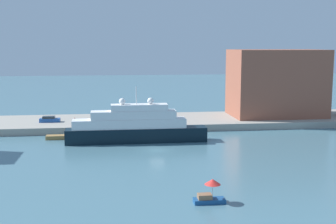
{
  "coord_description": "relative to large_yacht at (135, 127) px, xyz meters",
  "views": [
    {
      "loc": [
        -8.08,
        -78.26,
        18.64
      ],
      "look_at": [
        2.73,
        6.0,
        5.93
      ],
      "focal_mm": 48.47,
      "sensor_mm": 36.0,
      "label": 1
    }
  ],
  "objects": [
    {
      "name": "ground",
      "position": [
        3.56,
        -7.25,
        -2.97
      ],
      "size": [
        400.0,
        400.0,
        0.0
      ],
      "primitive_type": "plane",
      "color": "slate"
    },
    {
      "name": "quay_dock",
      "position": [
        3.56,
        17.97,
        -2.21
      ],
      "size": [
        110.0,
        18.44,
        1.52
      ],
      "primitive_type": "cube",
      "color": "gray",
      "rests_on": "ground"
    },
    {
      "name": "large_yacht",
      "position": [
        0.0,
        0.0,
        0.0
      ],
      "size": [
        26.92,
        3.74,
        10.72
      ],
      "color": "black",
      "rests_on": "ground"
    },
    {
      "name": "small_motorboat",
      "position": [
        6.94,
        -34.98,
        -1.73
      ],
      "size": [
        3.73,
        1.92,
        2.93
      ],
      "color": "navy",
      "rests_on": "ground"
    },
    {
      "name": "work_barge",
      "position": [
        -14.67,
        4.8,
        -2.58
      ],
      "size": [
        5.3,
        1.92,
        0.77
      ],
      "primitive_type": "cube",
      "color": "olive",
      "rests_on": "ground"
    },
    {
      "name": "harbor_building",
      "position": [
        35.22,
        19.02,
        6.49
      ],
      "size": [
        21.66,
        13.52,
        15.88
      ],
      "primitive_type": "cube",
      "color": "#93513D",
      "rests_on": "quay_dock"
    },
    {
      "name": "parked_car",
      "position": [
        -18.02,
        16.4,
        -0.88
      ],
      "size": [
        4.48,
        1.7,
        1.32
      ],
      "color": "#1E4C99",
      "rests_on": "quay_dock"
    },
    {
      "name": "person_figure",
      "position": [
        -12.19,
        11.77,
        -0.68
      ],
      "size": [
        0.36,
        0.36,
        1.67
      ],
      "color": "maroon",
      "rests_on": "quay_dock"
    },
    {
      "name": "mooring_bollard",
      "position": [
        10.35,
        10.14,
        -1.01
      ],
      "size": [
        0.46,
        0.46,
        0.87
      ],
      "primitive_type": "cylinder",
      "color": "black",
      "rests_on": "quay_dock"
    }
  ]
}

